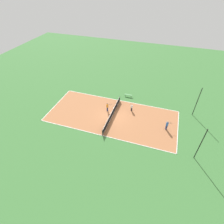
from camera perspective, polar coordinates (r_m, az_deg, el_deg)
The scene contains 11 objects.
ground_plane at distance 30.34m, azimuth 0.00°, elevation -1.31°, with size 80.00×80.00×0.00m, color #3D7538.
court_surface at distance 30.33m, azimuth 0.00°, elevation -1.29°, with size 9.74×22.13×0.02m.
tennis_net at distance 29.97m, azimuth 0.00°, elevation -0.50°, with size 9.54×0.10×1.06m.
bench at distance 34.94m, azimuth 5.36°, elevation 5.57°, with size 0.36×1.51×0.45m.
player_far_white at distance 31.15m, azimuth 6.44°, elevation 1.55°, with size 0.97×0.76×1.36m.
player_center_orange at distance 30.77m, azimuth -1.51°, elevation 1.83°, with size 0.74×0.98×1.73m.
player_near_blue at distance 28.62m, azimuth 17.55°, elevation -3.95°, with size 0.59×0.99×1.70m.
tennis_ball_midcourt at distance 27.41m, azimuth 9.52°, elevation -7.44°, with size 0.07×0.07×0.07m, color #CCE033.
tennis_ball_far_baseline at distance 31.43m, azimuth -17.82°, elevation -1.76°, with size 0.07×0.07×0.07m, color #CCE033.
fence_post_back_left at distance 32.13m, azimuth 26.01°, elevation 2.92°, with size 0.12×0.12×5.48m.
fence_post_back_right at distance 24.95m, azimuth 26.88°, elevation -9.45°, with size 0.12×0.12×5.48m.
Camera 1 is at (21.72, 7.12, 19.94)m, focal length 28.00 mm.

